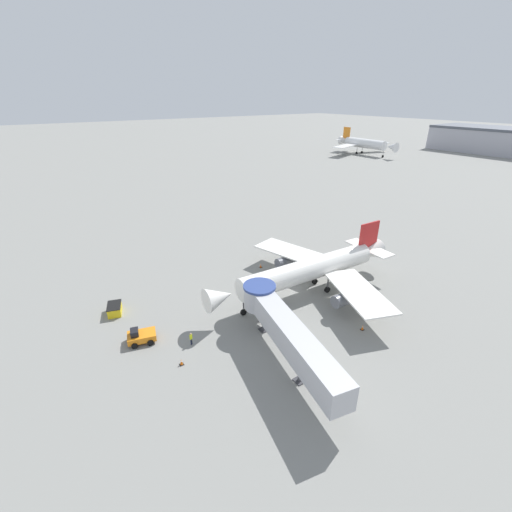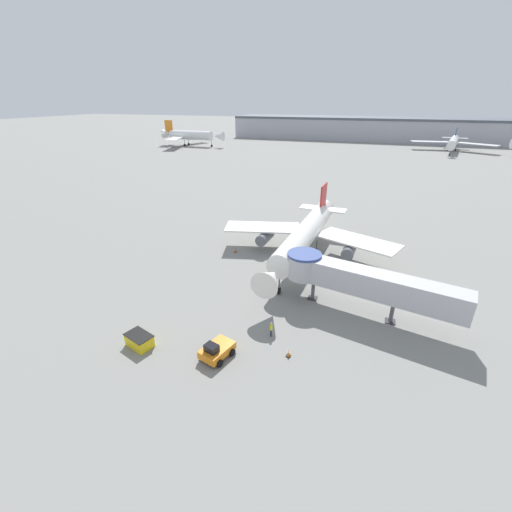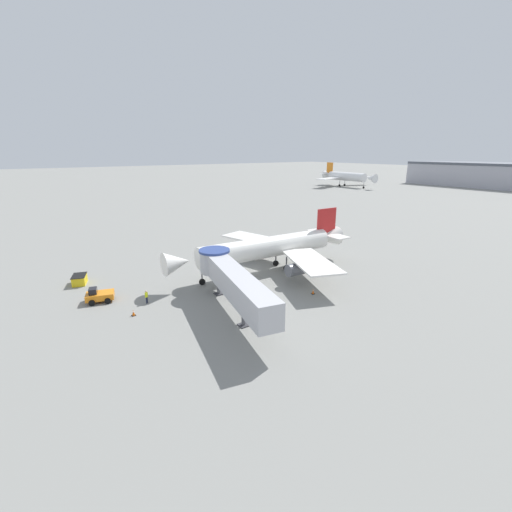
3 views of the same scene
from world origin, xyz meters
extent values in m
plane|color=gray|center=(0.00, 0.00, 0.00)|extent=(800.00, 800.00, 0.00)
cylinder|color=white|center=(0.87, 0.99, 3.94)|extent=(4.70, 22.76, 3.24)
cone|color=white|center=(-0.07, -13.36, 3.94)|extent=(3.47, 3.77, 3.24)
cone|color=white|center=(1.67, 13.40, 3.94)|extent=(3.55, 5.07, 3.24)
cube|color=white|center=(-6.56, 3.98, 3.37)|extent=(12.81, 7.76, 0.22)
cube|color=white|center=(8.61, 3.00, 3.37)|extent=(12.95, 9.04, 0.22)
cube|color=#B21E1E|center=(1.66, 13.15, 6.86)|extent=(0.50, 4.04, 4.22)
cube|color=white|center=(1.69, 13.64, 4.51)|extent=(8.30, 3.35, 0.18)
cylinder|color=#565960|center=(-5.68, 2.65, 2.23)|extent=(2.04, 4.14, 1.78)
cylinder|color=#565960|center=(7.58, 1.79, 2.23)|extent=(2.04, 4.14, 1.78)
cylinder|color=#4C4C51|center=(0.16, -9.89, 1.38)|extent=(0.18, 0.18, 1.87)
cylinder|color=black|center=(0.16, -9.89, 0.45)|extent=(0.32, 0.91, 0.90)
cylinder|color=#4C4C51|center=(-0.41, 3.90, 1.38)|extent=(0.22, 0.22, 1.87)
cylinder|color=black|center=(-0.41, 3.90, 0.45)|extent=(0.46, 0.92, 0.90)
cylinder|color=#4C4C51|center=(2.51, 3.71, 1.38)|extent=(0.22, 0.22, 1.87)
cylinder|color=black|center=(2.51, 3.71, 0.45)|extent=(0.46, 0.92, 0.90)
cube|color=#B7B7BC|center=(11.70, -11.22, 4.10)|extent=(17.96, 6.40, 2.80)
cylinder|color=#B7B7BC|center=(3.00, -9.28, 4.10)|extent=(3.90, 3.90, 2.80)
cylinder|color=navy|center=(3.00, -9.28, 5.65)|extent=(4.10, 4.10, 0.30)
cylinder|color=#56565B|center=(4.39, -9.59, 1.35)|extent=(0.44, 0.44, 2.70)
cube|color=#333338|center=(4.39, -9.59, 0.06)|extent=(1.10, 1.10, 0.12)
cylinder|color=#56565B|center=(13.44, -11.60, 1.35)|extent=(0.44, 0.44, 2.70)
cube|color=#333338|center=(13.44, -11.60, 0.06)|extent=(1.10, 1.10, 0.12)
cube|color=orange|center=(-2.33, -22.93, 0.76)|extent=(2.90, 3.73, 0.79)
cube|color=black|center=(-2.54, -23.64, 1.50)|extent=(1.45, 1.23, 0.71)
cylinder|color=black|center=(-3.59, -23.50, 0.36)|extent=(0.52, 0.79, 0.73)
cylinder|color=black|center=(-1.58, -24.09, 0.36)|extent=(0.52, 0.79, 0.73)
cylinder|color=black|center=(-3.08, -21.76, 0.36)|extent=(0.52, 0.79, 0.73)
cylinder|color=black|center=(-1.07, -22.36, 0.36)|extent=(0.52, 0.79, 0.73)
cube|color=yellow|center=(-10.32, -24.03, 0.62)|extent=(2.99, 2.41, 1.24)
cube|color=black|center=(-10.32, -24.03, 1.28)|extent=(3.17, 2.55, 0.08)
cube|color=black|center=(4.12, -20.71, 0.02)|extent=(0.46, 0.46, 0.04)
cone|color=orange|center=(4.12, -20.71, 0.40)|extent=(0.31, 0.31, 0.72)
cylinder|color=white|center=(4.12, -20.71, 0.48)|extent=(0.17, 0.17, 0.09)
cube|color=black|center=(-9.94, 0.29, 0.02)|extent=(0.47, 0.47, 0.04)
cone|color=orange|center=(-9.94, 0.29, 0.40)|extent=(0.32, 0.32, 0.73)
cylinder|color=white|center=(-9.94, 0.29, 0.49)|extent=(0.18, 0.18, 0.09)
cube|color=black|center=(11.59, 0.71, 0.02)|extent=(0.44, 0.44, 0.04)
cone|color=orange|center=(11.59, 0.71, 0.38)|extent=(0.30, 0.30, 0.68)
cylinder|color=white|center=(11.59, 0.71, 0.46)|extent=(0.16, 0.16, 0.08)
cylinder|color=#1E2338|center=(1.61, -18.25, 0.41)|extent=(0.12, 0.12, 0.82)
cylinder|color=#1E2338|center=(1.70, -18.39, 0.41)|extent=(0.12, 0.12, 0.82)
cube|color=#D1E019|center=(1.65, -18.32, 1.14)|extent=(0.33, 0.37, 0.65)
sphere|color=tan|center=(1.65, -18.32, 1.58)|extent=(0.22, 0.22, 0.22)
cylinder|color=white|center=(-80.66, 115.21, 5.25)|extent=(22.82, 4.90, 4.37)
cone|color=white|center=(-65.14, 114.85, 5.25)|extent=(4.91, 4.48, 4.37)
cone|color=white|center=(-93.55, 115.50, 5.25)|extent=(6.66, 4.52, 4.37)
cube|color=white|center=(-84.14, 104.87, 4.49)|extent=(9.95, 17.34, 0.22)
cube|color=white|center=(-83.66, 125.70, 4.49)|extent=(10.60, 17.34, 0.22)
cube|color=orange|center=(-93.22, 115.50, 9.19)|extent=(4.44, 0.34, 5.69)
cube|color=white|center=(-93.88, 115.51, 6.02)|extent=(3.36, 11.26, 0.18)
cylinder|color=#4C4C51|center=(-69.25, 114.94, 1.81)|extent=(0.18, 0.18, 2.51)
cylinder|color=black|center=(-69.25, 114.94, 0.55)|extent=(1.11, 0.29, 1.10)
cylinder|color=#4C4C51|center=(-83.55, 113.30, 1.81)|extent=(0.22, 0.22, 2.51)
cylinder|color=black|center=(-83.55, 113.30, 0.55)|extent=(1.11, 0.43, 1.10)
cylinder|color=#4C4C51|center=(-83.45, 117.24, 1.81)|extent=(0.22, 0.22, 2.51)
cylinder|color=black|center=(-83.45, 117.24, 0.55)|extent=(1.11, 0.43, 1.10)
camera|label=1|loc=(32.67, -30.74, 27.11)|focal=24.00mm
camera|label=2|loc=(9.54, -46.05, 22.62)|focal=24.00mm
camera|label=3|loc=(41.51, -29.83, 18.30)|focal=24.00mm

